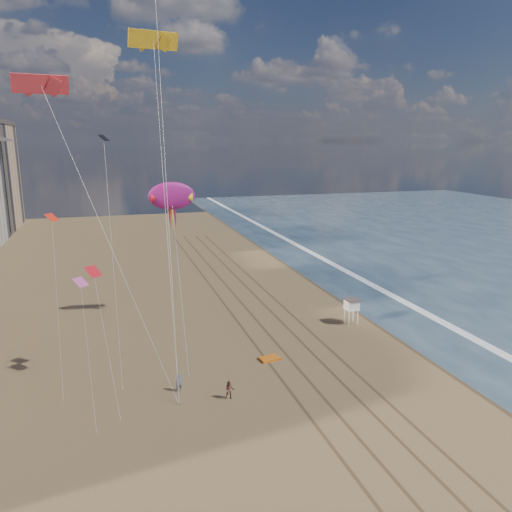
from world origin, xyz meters
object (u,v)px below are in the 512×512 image
Objects in this scene: show_kite at (172,196)px; kite_flyer_b at (230,390)px; grounded_kite at (270,359)px; kite_flyer_a at (179,383)px; lifeguard_stand at (352,305)px.

show_kite reaches higher than kite_flyer_b.
show_kite reaches higher than grounded_kite.
kite_flyer_a is (-2.43, -19.44, -14.65)m from show_kite.
kite_flyer_b is (-18.81, -13.67, -1.56)m from lifeguard_stand.
grounded_kite is 1.19× the size of kite_flyer_b.
kite_flyer_a is (-9.88, -3.98, 0.72)m from grounded_kite.
kite_flyer_b is at bearing -144.00° from lifeguard_stand.
show_kite is 12.66× the size of kite_flyer_b.
show_kite is at bearing 110.53° from kite_flyer_b.
lifeguard_stand is 0.14× the size of show_kite.
kite_flyer_a is 4.80m from kite_flyer_b.
show_kite reaches higher than lifeguard_stand.
kite_flyer_b reaches higher than kite_flyer_a.
grounded_kite is 10.67m from kite_flyer_a.
kite_flyer_a is at bearing -167.88° from grounded_kite.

